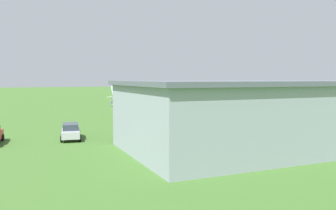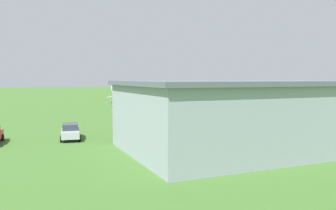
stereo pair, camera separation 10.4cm
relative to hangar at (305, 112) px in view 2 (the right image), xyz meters
The scene contains 6 objects.
ground_plane 34.44m from the hangar, 88.25° to the right, with size 400.00×400.00×0.00m, color #3D6628.
hangar is the anchor object (origin of this frame).
biplane 28.04m from the hangar, 72.41° to the right, with size 6.98×6.99×4.09m.
car_silver 22.60m from the hangar, 29.06° to the right, with size 2.42×4.74×1.56m.
person_at_fence_line 18.81m from the hangar, 64.67° to the right, with size 0.52×0.52×1.66m.
person_walking_on_apron 20.38m from the hangar, 134.71° to the right, with size 0.48×0.48×1.59m.
Camera 2 is at (23.68, 58.06, 5.97)m, focal length 36.80 mm.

